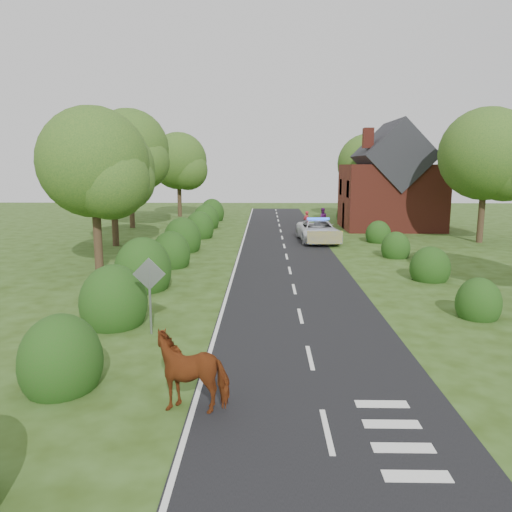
{
  "coord_description": "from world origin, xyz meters",
  "views": [
    {
      "loc": [
        -1.29,
        -13.49,
        5.42
      ],
      "look_at": [
        -1.71,
        9.13,
        1.3
      ],
      "focal_mm": 35.0,
      "sensor_mm": 36.0,
      "label": 1
    }
  ],
  "objects_px": {
    "road_sign": "(149,285)",
    "cow": "(193,375)",
    "pedestrian_purple": "(322,219)",
    "police_van": "(318,231)",
    "pedestrian_red": "(306,221)"
  },
  "relations": [
    {
      "from": "pedestrian_red",
      "to": "pedestrian_purple",
      "type": "xyz_separation_m",
      "value": [
        1.45,
        1.06,
        0.09
      ]
    },
    {
      "from": "cow",
      "to": "pedestrian_purple",
      "type": "bearing_deg",
      "value": 170.9
    },
    {
      "from": "pedestrian_red",
      "to": "pedestrian_purple",
      "type": "bearing_deg",
      "value": 173.38
    },
    {
      "from": "road_sign",
      "to": "police_van",
      "type": "bearing_deg",
      "value": 69.58
    },
    {
      "from": "cow",
      "to": "police_van",
      "type": "xyz_separation_m",
      "value": [
        5.43,
        25.0,
        0.06
      ]
    },
    {
      "from": "cow",
      "to": "police_van",
      "type": "bearing_deg",
      "value": 170.14
    },
    {
      "from": "road_sign",
      "to": "pedestrian_purple",
      "type": "bearing_deg",
      "value": 72.5
    },
    {
      "from": "road_sign",
      "to": "cow",
      "type": "bearing_deg",
      "value": -66.84
    },
    {
      "from": "police_van",
      "to": "pedestrian_red",
      "type": "distance_m",
      "value": 6.09
    },
    {
      "from": "police_van",
      "to": "pedestrian_purple",
      "type": "height_order",
      "value": "pedestrian_purple"
    },
    {
      "from": "road_sign",
      "to": "pedestrian_purple",
      "type": "relative_size",
      "value": 1.38
    },
    {
      "from": "cow",
      "to": "pedestrian_purple",
      "type": "xyz_separation_m",
      "value": [
        6.53,
        32.14,
        0.19
      ]
    },
    {
      "from": "road_sign",
      "to": "cow",
      "type": "height_order",
      "value": "road_sign"
    },
    {
      "from": "police_van",
      "to": "pedestrian_purple",
      "type": "bearing_deg",
      "value": 77.78
    },
    {
      "from": "pedestrian_red",
      "to": "police_van",
      "type": "bearing_deg",
      "value": 50.61
    }
  ]
}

